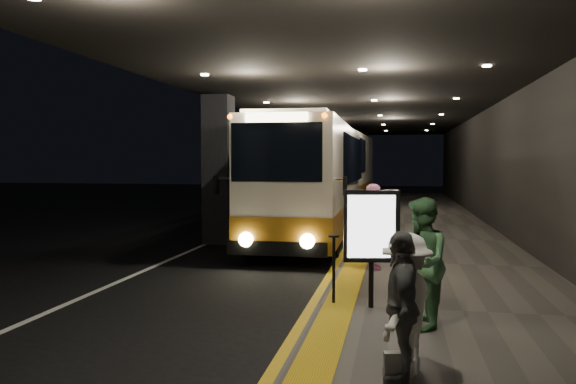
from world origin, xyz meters
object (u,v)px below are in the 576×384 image
(coach_main, at_px, (313,185))
(passenger_waiting_green, at_px, (421,263))
(coach_second, at_px, (338,174))
(passenger_boarding, at_px, (375,226))
(info_sign, at_px, (371,228))
(stanchion_post, at_px, (334,270))
(passenger_waiting_white, at_px, (407,304))
(bag_polka, at_px, (396,367))
(passenger_waiting_grey, at_px, (401,306))

(coach_main, bearing_deg, passenger_waiting_green, -74.11)
(coach_second, relative_size, passenger_boarding, 6.72)
(coach_second, height_order, info_sign, coach_second)
(info_sign, bearing_deg, stanchion_post, 156.69)
(passenger_waiting_white, xyz_separation_m, bag_polka, (-0.10, -0.25, -0.61))
(passenger_waiting_green, relative_size, passenger_waiting_white, 1.18)
(passenger_boarding, bearing_deg, passenger_waiting_white, 175.53)
(passenger_waiting_grey, bearing_deg, passenger_boarding, -177.70)
(bag_polka, bearing_deg, info_sign, 97.64)
(info_sign, height_order, stanchion_post, info_sign)
(coach_second, xyz_separation_m, bag_polka, (2.96, -22.67, -1.52))
(coach_second, xyz_separation_m, passenger_boarding, (2.49, -16.43, -0.77))
(passenger_waiting_green, distance_m, passenger_waiting_white, 1.77)
(passenger_waiting_green, height_order, info_sign, info_sign)
(passenger_waiting_green, bearing_deg, passenger_boarding, -174.22)
(coach_main, distance_m, passenger_waiting_green, 10.29)
(passenger_boarding, distance_m, passenger_waiting_green, 4.30)
(passenger_waiting_white, relative_size, info_sign, 0.83)
(coach_second, height_order, passenger_waiting_white, coach_second)
(passenger_waiting_grey, bearing_deg, passenger_waiting_green, 169.36)
(passenger_waiting_white, distance_m, info_sign, 2.81)
(passenger_waiting_green, relative_size, bag_polka, 5.71)
(passenger_boarding, height_order, passenger_waiting_green, passenger_boarding)
(coach_main, relative_size, stanchion_post, 10.39)
(bag_polka, height_order, stanchion_post, stanchion_post)
(stanchion_post, bearing_deg, info_sign, -12.65)
(passenger_waiting_white, height_order, stanchion_post, passenger_waiting_white)
(coach_main, xyz_separation_m, coach_second, (-0.32, 10.82, 0.14))
(coach_second, relative_size, passenger_waiting_grey, 7.73)
(bag_polka, xyz_separation_m, info_sign, (-0.40, 2.98, 1.09))
(coach_main, height_order, passenger_waiting_green, coach_main)
(passenger_waiting_green, height_order, passenger_waiting_white, passenger_waiting_green)
(coach_second, height_order, bag_polka, coach_second)
(passenger_waiting_green, height_order, bag_polka, passenger_waiting_green)
(passenger_waiting_green, xyz_separation_m, bag_polka, (-0.32, -2.01, -0.75))
(coach_main, distance_m, coach_second, 10.83)
(coach_second, height_order, passenger_waiting_grey, coach_second)
(coach_second, distance_m, bag_polka, 22.91)
(passenger_boarding, bearing_deg, coach_main, 11.21)
(passenger_boarding, relative_size, info_sign, 0.98)
(passenger_boarding, relative_size, passenger_waiting_white, 1.19)
(passenger_waiting_grey, xyz_separation_m, info_sign, (-0.45, 2.90, 0.46))
(coach_main, height_order, info_sign, coach_main)
(passenger_boarding, xyz_separation_m, passenger_waiting_grey, (0.51, -6.16, -0.12))
(passenger_boarding, bearing_deg, passenger_waiting_grey, 174.85)
(passenger_boarding, bearing_deg, info_sign, 171.29)
(passenger_boarding, xyz_separation_m, bag_polka, (0.47, -6.24, -0.75))
(coach_main, bearing_deg, bag_polka, -78.30)
(passenger_waiting_green, bearing_deg, coach_main, -168.07)
(passenger_waiting_grey, distance_m, bag_polka, 0.64)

